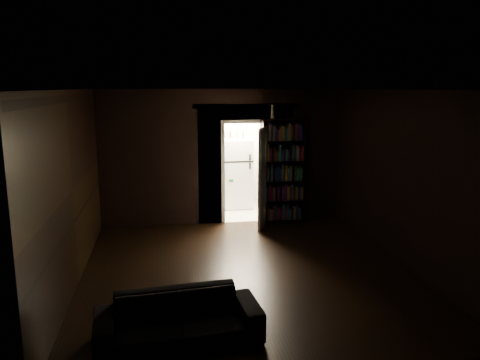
# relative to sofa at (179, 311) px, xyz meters

# --- Properties ---
(ground) EXTENTS (5.50, 5.50, 0.00)m
(ground) POSITION_rel_sofa_xyz_m (1.11, 1.85, -0.36)
(ground) COLOR black
(ground) RESTS_ON ground
(room_walls) EXTENTS (5.02, 5.61, 2.84)m
(room_walls) POSITION_rel_sofa_xyz_m (1.10, 2.92, 1.33)
(room_walls) COLOR black
(room_walls) RESTS_ON ground
(kitchen_alcove) EXTENTS (2.20, 1.80, 2.60)m
(kitchen_alcove) POSITION_rel_sofa_xyz_m (1.61, 5.72, 0.85)
(kitchen_alcove) COLOR beige
(kitchen_alcove) RESTS_ON ground
(sofa) EXTENTS (1.91, 0.96, 0.71)m
(sofa) POSITION_rel_sofa_xyz_m (0.00, 0.00, 0.00)
(sofa) COLOR black
(sofa) RESTS_ON ground
(bookshelf) EXTENTS (0.94, 0.46, 2.20)m
(bookshelf) POSITION_rel_sofa_xyz_m (2.36, 4.44, 0.74)
(bookshelf) COLOR black
(bookshelf) RESTS_ON ground
(refrigerator) EXTENTS (0.84, 0.79, 1.65)m
(refrigerator) POSITION_rel_sofa_xyz_m (1.59, 5.88, 0.47)
(refrigerator) COLOR white
(refrigerator) RESTS_ON ground
(door) EXTENTS (0.40, 0.79, 2.05)m
(door) POSITION_rel_sofa_xyz_m (1.90, 4.19, 0.67)
(door) COLOR silver
(door) RESTS_ON ground
(figurine) EXTENTS (0.12, 0.12, 0.29)m
(figurine) POSITION_rel_sofa_xyz_m (2.13, 4.44, 1.99)
(figurine) COLOR white
(figurine) RESTS_ON bookshelf
(bottles) EXTENTS (0.59, 0.22, 0.24)m
(bottles) POSITION_rel_sofa_xyz_m (1.55, 5.90, 1.41)
(bottles) COLOR black
(bottles) RESTS_ON refrigerator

